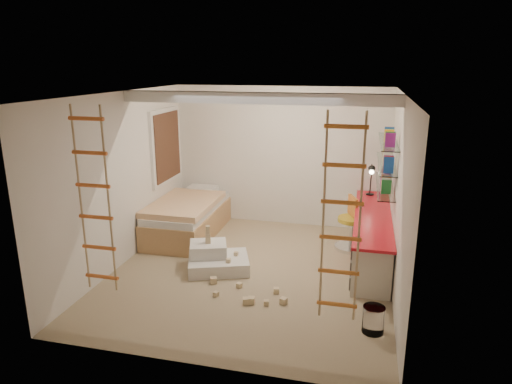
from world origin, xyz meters
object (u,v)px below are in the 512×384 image
(bed, at_px, (188,217))
(swivel_chair, at_px, (351,230))
(desk, at_px, (371,235))
(play_platform, at_px, (216,259))

(bed, distance_m, swivel_chair, 2.88)
(desk, xyz_separation_m, swivel_chair, (-0.32, 0.38, -0.08))
(bed, bearing_deg, desk, -6.49)
(bed, bearing_deg, play_platform, -53.33)
(bed, height_order, play_platform, bed)
(desk, bearing_deg, bed, 173.51)
(swivel_chair, distance_m, play_platform, 2.33)
(bed, relative_size, swivel_chair, 2.25)
(swivel_chair, bearing_deg, play_platform, -146.87)
(desk, distance_m, play_platform, 2.44)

